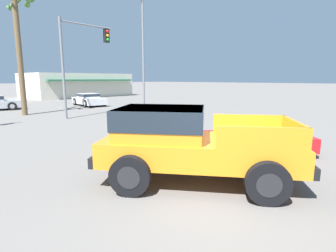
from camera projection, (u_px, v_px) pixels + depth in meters
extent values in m
plane|color=slate|center=(205.00, 185.00, 6.26)|extent=(320.00, 320.00, 0.00)
cube|color=orange|center=(198.00, 150.00, 6.33)|extent=(4.12, 4.82, 0.58)
cube|color=orange|center=(161.00, 123.00, 6.34)|extent=(2.56, 2.63, 0.73)
cube|color=#1E2833|center=(161.00, 117.00, 6.32)|extent=(2.61, 2.69, 0.47)
cube|color=orange|center=(262.00, 139.00, 5.18)|extent=(1.10, 1.55, 0.48)
cube|color=orange|center=(248.00, 124.00, 6.93)|extent=(1.10, 1.55, 0.48)
cube|color=orange|center=(294.00, 131.00, 5.93)|extent=(1.53, 1.08, 0.48)
cube|color=black|center=(107.00, 153.00, 6.69)|extent=(1.61, 1.17, 0.24)
cube|color=black|center=(300.00, 161.00, 6.02)|extent=(1.61, 1.17, 0.24)
cylinder|color=black|center=(131.00, 175.00, 5.65)|extent=(0.78, 0.93, 0.90)
cylinder|color=#232326|center=(131.00, 175.00, 5.65)|extent=(0.57, 0.61, 0.49)
cylinder|color=black|center=(150.00, 151.00, 7.54)|extent=(0.78, 0.93, 0.90)
cylinder|color=#232326|center=(150.00, 151.00, 7.54)|extent=(0.57, 0.61, 0.49)
cylinder|color=black|center=(267.00, 182.00, 5.24)|extent=(0.78, 0.93, 0.90)
cylinder|color=#232326|center=(267.00, 182.00, 5.24)|extent=(0.57, 0.61, 0.49)
cylinder|color=black|center=(251.00, 155.00, 7.13)|extent=(0.78, 0.93, 0.90)
cylinder|color=#232326|center=(251.00, 155.00, 7.13)|extent=(0.57, 0.61, 0.49)
cube|color=red|center=(245.00, 142.00, 8.82)|extent=(4.25, 4.12, 0.48)
cube|color=#1E2833|center=(232.00, 130.00, 8.71)|extent=(1.06, 1.14, 0.35)
cube|color=black|center=(266.00, 132.00, 8.82)|extent=(1.39, 1.43, 0.16)
cylinder|color=black|center=(213.00, 152.00, 7.91)|extent=(0.61, 0.59, 0.63)
cylinder|color=#9E9EA3|center=(213.00, 152.00, 7.91)|extent=(0.41, 0.41, 0.35)
cylinder|color=black|center=(202.00, 139.00, 9.57)|extent=(0.61, 0.59, 0.63)
cylinder|color=#9E9EA3|center=(202.00, 139.00, 9.57)|extent=(0.41, 0.41, 0.35)
cylinder|color=black|center=(295.00, 150.00, 8.10)|extent=(0.61, 0.59, 0.63)
cylinder|color=#9E9EA3|center=(295.00, 150.00, 8.10)|extent=(0.41, 0.41, 0.35)
cylinder|color=black|center=(270.00, 138.00, 9.76)|extent=(0.61, 0.59, 0.63)
cylinder|color=#9E9EA3|center=(270.00, 138.00, 9.76)|extent=(0.41, 0.41, 0.35)
cylinder|color=black|center=(9.00, 105.00, 22.38)|extent=(0.68, 0.33, 0.66)
cylinder|color=#9E9EA3|center=(9.00, 105.00, 22.38)|extent=(0.40, 0.29, 0.36)
cylinder|color=black|center=(12.00, 106.00, 21.02)|extent=(0.68, 0.33, 0.66)
cylinder|color=#9E9EA3|center=(12.00, 106.00, 21.02)|extent=(0.40, 0.29, 0.36)
cube|color=white|center=(89.00, 101.00, 24.59)|extent=(2.30, 4.29, 0.57)
cube|color=white|center=(88.00, 95.00, 24.58)|extent=(1.77, 1.91, 0.40)
cube|color=#1E2833|center=(88.00, 95.00, 24.57)|extent=(1.81, 1.95, 0.24)
cylinder|color=black|center=(103.00, 102.00, 24.18)|extent=(0.31, 0.70, 0.68)
cylinder|color=#9E9EA3|center=(103.00, 102.00, 24.18)|extent=(0.28, 0.40, 0.37)
cylinder|color=black|center=(86.00, 104.00, 23.12)|extent=(0.31, 0.70, 0.68)
cylinder|color=#9E9EA3|center=(86.00, 104.00, 23.12)|extent=(0.28, 0.40, 0.37)
cylinder|color=black|center=(92.00, 101.00, 26.11)|extent=(0.31, 0.70, 0.68)
cylinder|color=#9E9EA3|center=(92.00, 101.00, 26.11)|extent=(0.28, 0.40, 0.37)
cylinder|color=black|center=(75.00, 102.00, 25.05)|extent=(0.31, 0.70, 0.68)
cylinder|color=#9E9EA3|center=(75.00, 102.00, 25.05)|extent=(0.28, 0.40, 0.37)
cylinder|color=slate|center=(63.00, 69.00, 16.08)|extent=(0.16, 0.16, 6.16)
cylinder|color=slate|center=(88.00, 25.00, 16.92)|extent=(3.71, 0.11, 0.11)
cube|color=black|center=(106.00, 36.00, 18.03)|extent=(0.34, 0.26, 0.90)
sphere|color=red|center=(107.00, 31.00, 17.88)|extent=(0.20, 0.20, 0.20)
sphere|color=orange|center=(108.00, 36.00, 17.93)|extent=(0.20, 0.20, 0.20)
sphere|color=green|center=(108.00, 40.00, 17.98)|extent=(0.20, 0.20, 0.20)
cylinder|color=slate|center=(143.00, 57.00, 17.93)|extent=(0.14, 0.14, 7.95)
cylinder|color=brown|center=(19.00, 55.00, 17.56)|extent=(0.36, 0.46, 8.15)
cone|color=#427533|center=(19.00, 0.00, 17.88)|extent=(1.59, 1.38, 1.50)
cube|color=beige|center=(78.00, 85.00, 37.68)|extent=(13.65, 7.98, 3.22)
cube|color=#286B4C|center=(94.00, 80.00, 34.65)|extent=(12.28, 0.70, 0.20)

